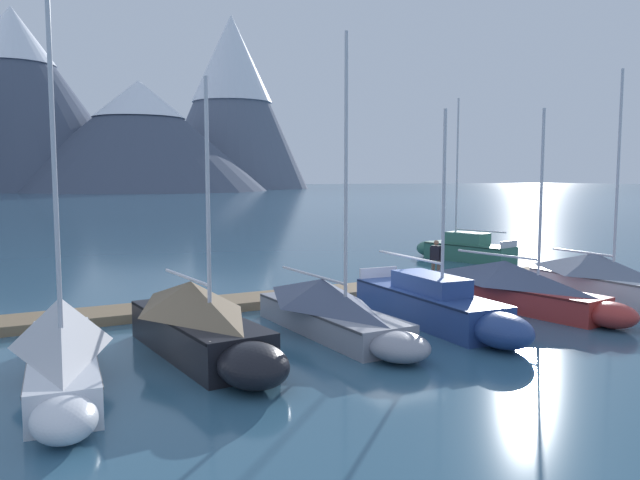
{
  "coord_description": "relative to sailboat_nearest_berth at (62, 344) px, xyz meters",
  "views": [
    {
      "loc": [
        -10.85,
        -17.62,
        4.6
      ],
      "look_at": [
        0.0,
        6.0,
        2.0
      ],
      "focal_mm": 35.53,
      "sensor_mm": 36.0,
      "label": 1
    }
  ],
  "objects": [
    {
      "name": "sailboat_end_of_dock",
      "position": [
        21.14,
        13.38,
        -0.27
      ],
      "size": [
        3.27,
        6.14,
        8.88
      ],
      "color": "#336B56",
      "rests_on": "ground"
    },
    {
      "name": "sailboat_outer_slip",
      "position": [
        18.37,
        1.31,
        -0.04
      ],
      "size": [
        2.34,
        6.35,
        8.34
      ],
      "color": "silver",
      "rests_on": "ground"
    },
    {
      "name": "mountain_shoulder_ridge",
      "position": [
        32.93,
        198.69,
        17.4
      ],
      "size": [
        82.39,
        82.39,
        35.66
      ],
      "color": "#424C60",
      "rests_on": "ground"
    },
    {
      "name": "sailboat_mid_dock_port",
      "position": [
        7.43,
        1.53,
        -0.16
      ],
      "size": [
        2.42,
        7.45,
        8.55
      ],
      "color": "#93939E",
      "rests_on": "ground"
    },
    {
      "name": "ground_plane",
      "position": [
        10.33,
        2.74,
        -0.9
      ],
      "size": [
        700.0,
        700.0,
        0.0
      ],
      "primitive_type": "plane",
      "color": "#335B75"
    },
    {
      "name": "sailboat_mid_dock_starboard",
      "position": [
        10.81,
        1.03,
        -0.27
      ],
      "size": [
        1.78,
        7.58,
        6.62
      ],
      "color": "navy",
      "rests_on": "ground"
    },
    {
      "name": "dock",
      "position": [
        10.33,
        6.74,
        -0.75
      ],
      "size": [
        25.03,
        3.45,
        0.3
      ],
      "color": "#846B4C",
      "rests_on": "ground"
    },
    {
      "name": "mountain_central_massif",
      "position": [
        -3.67,
        221.13,
        29.98
      ],
      "size": [
        81.97,
        81.97,
        60.41
      ],
      "color": "#424C60",
      "rests_on": "ground"
    },
    {
      "name": "mountain_east_summit",
      "position": [
        72.62,
        226.24,
        34.44
      ],
      "size": [
        58.71,
        58.71,
        66.65
      ],
      "color": "slate",
      "rests_on": "ground"
    },
    {
      "name": "sailboat_second_berth",
      "position": [
        3.35,
        0.78,
        -0.03
      ],
      "size": [
        2.7,
        7.13,
        7.0
      ],
      "color": "black",
      "rests_on": "ground"
    },
    {
      "name": "sailboat_nearest_berth",
      "position": [
        0.0,
        0.0,
        0.0
      ],
      "size": [
        1.78,
        7.31,
        8.79
      ],
      "color": "white",
      "rests_on": "ground"
    },
    {
      "name": "sailboat_far_berth",
      "position": [
        14.75,
        1.87,
        -0.11
      ],
      "size": [
        2.94,
        7.58,
        6.84
      ],
      "color": "#B2332D",
      "rests_on": "ground"
    },
    {
      "name": "person_on_dock",
      "position": [
        14.74,
        6.79,
        0.36
      ],
      "size": [
        0.35,
        0.55,
        1.69
      ],
      "color": "brown",
      "rests_on": "dock"
    }
  ]
}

